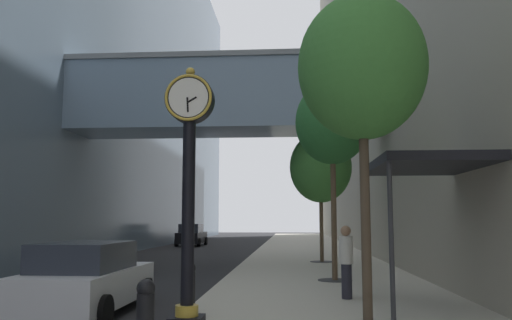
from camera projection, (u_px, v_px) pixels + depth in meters
The scene contains 13 objects.
ground_plane at pixel (251, 258), 28.21m from camera, with size 110.00×110.00×0.00m, color #262628.
sidewalk_right at pixel (309, 253), 30.96m from camera, with size 6.58×80.00×0.14m, color beige.
building_block_left at pixel (67, 23), 33.73m from camera, with size 23.89×80.00×30.10m.
street_clock at pixel (189, 185), 8.74m from camera, with size 0.84×0.55×4.60m.
bollard_second at pixel (145, 316), 7.32m from camera, with size 0.27×0.27×1.09m.
bollard_third at pixel (189, 287), 10.43m from camera, with size 0.27×0.27×1.09m.
street_tree_near at pixel (362, 68), 9.76m from camera, with size 2.44×2.44×6.24m.
street_tree_mid_near at pixel (332, 123), 16.99m from camera, with size 2.44×2.44×6.57m.
street_tree_mid_far at pixel (321, 167), 24.11m from camera, with size 2.91×2.91×6.07m.
pedestrian_walking at pixel (346, 259), 12.73m from camera, with size 0.45×0.45×1.79m.
storefront_awning at pixel (423, 167), 11.77m from camera, with size 2.40×3.60×3.30m.
car_black_near at pixel (192, 235), 40.78m from camera, with size 2.01×4.28×1.73m.
car_white_mid at pixel (86, 279), 11.36m from camera, with size 2.10×4.17×1.58m.
Camera 1 is at (2.32, -1.56, 2.09)m, focal length 35.91 mm.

